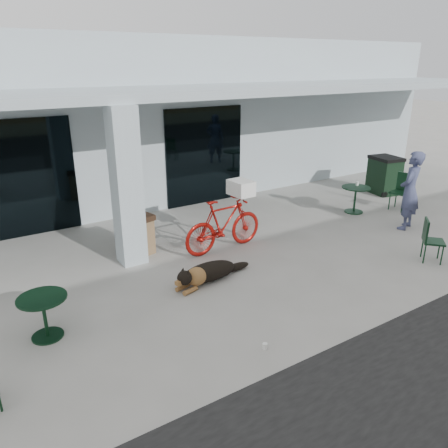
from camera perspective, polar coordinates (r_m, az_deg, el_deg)
ground at (r=8.03m, az=4.48°, el=-8.27°), size 80.00×80.00×0.00m
building at (r=14.81m, az=-15.98°, el=13.48°), size 22.00×7.00×4.50m
storefront_glass_left at (r=10.90m, az=-26.00°, el=5.11°), size 2.80×0.06×2.70m
storefront_glass_right at (r=12.45m, az=-2.56°, el=8.84°), size 2.40×0.06×2.70m
column at (r=8.67m, az=-12.59°, el=4.64°), size 0.50×0.50×3.12m
overhang at (r=10.16m, az=-7.80°, el=16.66°), size 22.00×2.80×0.18m
bicycle at (r=9.32m, az=-0.02°, el=-0.07°), size 1.96×0.65×1.16m
laundry_basket at (r=9.35m, az=2.23°, el=4.75°), size 0.43×0.56×0.32m
dog at (r=8.13m, az=-1.98°, el=-6.12°), size 1.34×0.72×0.42m
cup_near_dog at (r=6.48m, az=5.37°, el=-15.60°), size 0.07×0.07×0.09m
cafe_table_near at (r=7.04m, az=-22.35°, el=-11.21°), size 0.82×0.82×0.67m
cafe_table_far at (r=12.31m, az=16.72°, el=3.06°), size 0.78×0.78×0.71m
cafe_chair_far_a at (r=9.80m, az=25.71°, el=-2.00°), size 0.59×0.60×0.89m
cafe_chair_far_b at (r=12.89m, az=22.04°, el=3.89°), size 0.57×0.54×1.01m
person at (r=11.37m, az=23.11°, el=4.02°), size 0.81×0.67×1.90m
cup_on_table at (r=12.37m, az=17.00°, el=5.09°), size 0.08×0.08×0.11m
trash_receptacle at (r=9.36m, az=-10.93°, el=-1.36°), size 0.62×0.62×0.86m
wheeled_bin at (r=14.38m, az=20.20°, el=6.01°), size 0.86×1.01×1.15m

